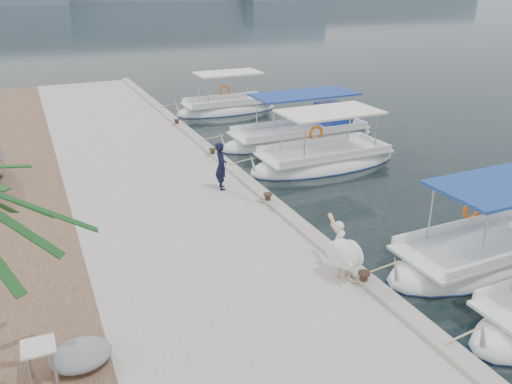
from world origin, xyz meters
TOP-DOWN VIEW (x-y plane):
  - ground at (0.00, 0.00)m, footprint 400.00×400.00m
  - concrete_quay at (-3.00, 5.00)m, footprint 6.00×40.00m
  - quay_curb at (-0.22, 5.00)m, footprint 0.44×40.00m
  - cobblestone_strip at (-8.00, 5.00)m, footprint 4.00×40.00m
  - fishing_caique_b at (3.91, -3.35)m, footprint 6.65×2.34m
  - fishing_caique_c at (3.86, 4.97)m, footprint 6.53×2.50m
  - fishing_caique_d at (4.69, 8.28)m, footprint 7.98×2.38m
  - fishing_caique_e at (3.60, 15.07)m, footprint 6.02×2.23m
  - mooring_bollards at (-0.35, 1.50)m, footprint 0.28×20.28m
  - pelican at (-0.59, -2.99)m, footprint 0.74×1.60m
  - fisherman at (-1.22, 3.23)m, footprint 0.47×0.64m
  - tarp_bundle at (-6.50, -3.51)m, footprint 1.10×0.90m
  - folding_table at (-7.14, -3.63)m, footprint 0.55×0.55m

SIDE VIEW (x-z plane):
  - ground at x=0.00m, z-range 0.00..0.00m
  - fishing_caique_c at x=3.86m, z-range -1.29..1.54m
  - fishing_caique_b at x=3.91m, z-range -1.29..1.54m
  - fishing_caique_e at x=3.60m, z-range -1.29..1.54m
  - fishing_caique_d at x=4.69m, z-range -1.23..1.60m
  - concrete_quay at x=-3.00m, z-range 0.00..0.50m
  - cobblestone_strip at x=-8.00m, z-range 0.00..0.50m
  - quay_curb at x=-0.22m, z-range 0.50..0.62m
  - mooring_bollards at x=-0.35m, z-range 0.53..0.86m
  - tarp_bundle at x=-6.50m, z-range 0.50..0.90m
  - folding_table at x=-7.14m, z-range 0.66..1.39m
  - pelican at x=-0.59m, z-range 0.52..1.75m
  - fisherman at x=-1.22m, z-range 0.50..2.09m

